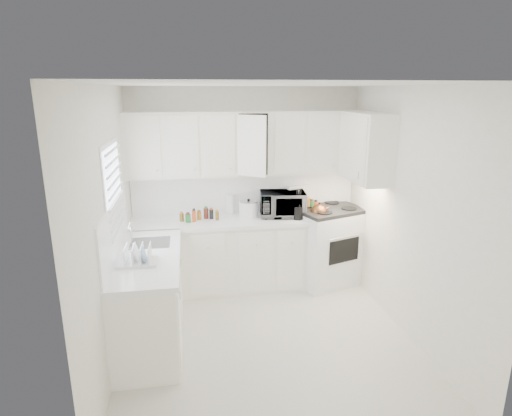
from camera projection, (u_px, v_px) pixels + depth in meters
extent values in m
plane|color=silver|center=(267.00, 338.00, 4.53)|extent=(3.20, 3.20, 0.00)
plane|color=white|center=(268.00, 84.00, 3.84)|extent=(3.20, 3.20, 0.00)
plane|color=white|center=(245.00, 187.00, 5.71)|extent=(3.00, 0.00, 3.00)
plane|color=white|center=(315.00, 296.00, 2.66)|extent=(3.00, 0.00, 3.00)
plane|color=white|center=(109.00, 229.00, 3.95)|extent=(0.00, 3.20, 3.20)
plane|color=white|center=(409.00, 215.00, 4.42)|extent=(0.00, 3.20, 3.20)
cube|color=white|center=(219.00, 222.00, 5.45)|extent=(2.24, 0.64, 0.05)
cube|color=white|center=(148.00, 257.00, 4.29)|extent=(0.64, 1.62, 0.05)
cube|color=white|center=(245.00, 192.00, 5.72)|extent=(2.98, 0.02, 0.55)
cube|color=white|center=(114.00, 230.00, 4.16)|extent=(0.02, 1.60, 0.55)
imported|color=gray|center=(283.00, 201.00, 5.57)|extent=(0.61, 0.38, 0.39)
cylinder|color=white|center=(230.00, 204.00, 5.66)|extent=(0.12, 0.12, 0.27)
cylinder|color=brown|center=(182.00, 214.00, 5.48)|extent=(0.06, 0.06, 0.13)
cylinder|color=#256F2F|center=(188.00, 215.00, 5.41)|extent=(0.06, 0.06, 0.13)
cylinder|color=#DB4D1D|center=(194.00, 213.00, 5.50)|extent=(0.06, 0.06, 0.13)
cylinder|color=#B9802B|center=(200.00, 215.00, 5.43)|extent=(0.06, 0.06, 0.13)
cylinder|color=maroon|center=(205.00, 213.00, 5.53)|extent=(0.06, 0.06, 0.13)
cylinder|color=black|center=(212.00, 214.00, 5.45)|extent=(0.06, 0.06, 0.13)
cylinder|color=brown|center=(217.00, 212.00, 5.55)|extent=(0.06, 0.06, 0.13)
cylinder|color=#DB4D1D|center=(289.00, 206.00, 5.73)|extent=(0.06, 0.06, 0.19)
cylinder|color=#B9802B|center=(294.00, 207.00, 5.68)|extent=(0.06, 0.06, 0.19)
cylinder|color=maroon|center=(297.00, 206.00, 5.75)|extent=(0.06, 0.06, 0.19)
cylinder|color=black|center=(302.00, 207.00, 5.70)|extent=(0.06, 0.06, 0.19)
cylinder|color=brown|center=(305.00, 205.00, 5.77)|extent=(0.06, 0.06, 0.19)
cylinder|color=#256F2F|center=(310.00, 206.00, 5.72)|extent=(0.06, 0.06, 0.19)
cylinder|color=#DB4D1D|center=(313.00, 205.00, 5.78)|extent=(0.06, 0.06, 0.19)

